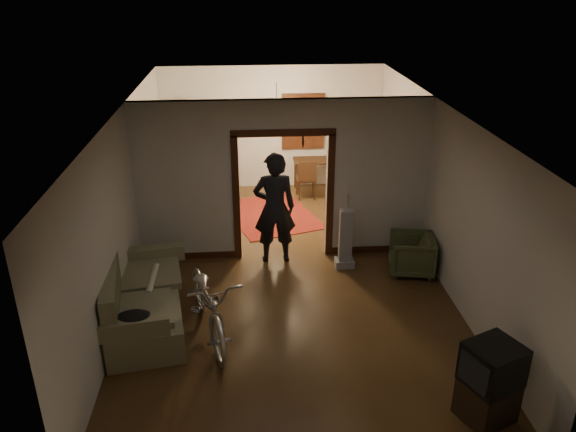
{
  "coord_description": "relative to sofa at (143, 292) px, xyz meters",
  "views": [
    {
      "loc": [
        -0.63,
        -8.24,
        4.7
      ],
      "look_at": [
        0.0,
        -0.3,
        1.2
      ],
      "focal_mm": 35.0,
      "sensor_mm": 36.0,
      "label": 1
    }
  ],
  "objects": [
    {
      "name": "wall_left",
      "position": [
        -0.35,
        1.23,
        0.89
      ],
      "size": [
        0.02,
        8.5,
        2.8
      ],
      "primitive_type": "cube",
      "color": "beige",
      "rests_on": "floor"
    },
    {
      "name": "person",
      "position": [
        1.98,
        1.76,
        0.48
      ],
      "size": [
        0.74,
        0.51,
        1.98
      ],
      "primitive_type": "imported",
      "rotation": [
        0.0,
        0.0,
        3.19
      ],
      "color": "black",
      "rests_on": "floor"
    },
    {
      "name": "oriental_rug",
      "position": [
        2.01,
        3.73,
        -0.5
      ],
      "size": [
        2.21,
        2.53,
        0.02
      ],
      "primitive_type": "cube",
      "rotation": [
        0.0,
        0.0,
        0.31
      ],
      "color": "maroon",
      "rests_on": "floor"
    },
    {
      "name": "partition_wall",
      "position": [
        2.15,
        1.98,
        0.89
      ],
      "size": [
        5.0,
        0.14,
        2.8
      ],
      "primitive_type": "cube",
      "color": "beige",
      "rests_on": "floor"
    },
    {
      "name": "far_window",
      "position": [
        2.85,
        5.44,
        1.04
      ],
      "size": [
        0.98,
        0.06,
        1.28
      ],
      "primitive_type": "cube",
      "color": "black",
      "rests_on": "wall_back"
    },
    {
      "name": "ceiling",
      "position": [
        2.15,
        1.23,
        2.29
      ],
      "size": [
        5.0,
        8.5,
        0.01
      ],
      "primitive_type": "cube",
      "color": "white",
      "rests_on": "floor"
    },
    {
      "name": "crt_tv",
      "position": [
        4.16,
        -2.23,
        0.22
      ],
      "size": [
        0.72,
        0.69,
        0.49
      ],
      "primitive_type": "cube",
      "rotation": [
        0.0,
        0.0,
        0.42
      ],
      "color": "black",
      "rests_on": "tv_stand"
    },
    {
      "name": "locker",
      "position": [
        0.72,
        4.91,
        0.45
      ],
      "size": [
        1.06,
        0.76,
        1.91
      ],
      "primitive_type": "cube",
      "rotation": [
        0.0,
        0.0,
        0.27
      ],
      "color": "#2B351F",
      "rests_on": "floor"
    },
    {
      "name": "desk",
      "position": [
        3.11,
        5.09,
        -0.14
      ],
      "size": [
        1.12,
        0.84,
        0.73
      ],
      "primitive_type": "cube",
      "rotation": [
        0.0,
        0.0,
        -0.32
      ],
      "color": "black",
      "rests_on": "floor"
    },
    {
      "name": "wall_right",
      "position": [
        4.65,
        1.23,
        0.89
      ],
      "size": [
        0.02,
        8.5,
        2.8
      ],
      "primitive_type": "cube",
      "color": "beige",
      "rests_on": "floor"
    },
    {
      "name": "wall_back",
      "position": [
        2.15,
        5.48,
        0.89
      ],
      "size": [
        5.0,
        0.02,
        2.8
      ],
      "primitive_type": "cube",
      "color": "beige",
      "rests_on": "floor"
    },
    {
      "name": "rolled_paper",
      "position": [
        0.1,
        0.3,
        0.02
      ],
      "size": [
        0.1,
        0.81,
        0.1
      ],
      "primitive_type": "cylinder",
      "rotation": [
        1.57,
        0.0,
        0.0
      ],
      "color": "beige",
      "rests_on": "sofa"
    },
    {
      "name": "floor",
      "position": [
        2.15,
        1.23,
        -0.51
      ],
      "size": [
        5.0,
        8.5,
        0.01
      ],
      "primitive_type": "cube",
      "color": "#352211",
      "rests_on": "ground"
    },
    {
      "name": "desk_chair",
      "position": [
        2.86,
        4.65,
        -0.06
      ],
      "size": [
        0.47,
        0.47,
        0.9
      ],
      "primitive_type": "cube",
      "rotation": [
        0.0,
        0.0,
        -0.18
      ],
      "color": "black",
      "rests_on": "floor"
    },
    {
      "name": "vacuum",
      "position": [
        3.17,
        1.43,
        0.02
      ],
      "size": [
        0.34,
        0.28,
        1.06
      ],
      "primitive_type": "cube",
      "rotation": [
        0.0,
        0.0,
        0.07
      ],
      "color": "gray",
      "rests_on": "floor"
    },
    {
      "name": "bicycle",
      "position": [
        0.95,
        -0.39,
        0.02
      ],
      "size": [
        1.19,
        2.11,
        1.05
      ],
      "primitive_type": "imported",
      "rotation": [
        0.0,
        0.0,
        0.26
      ],
      "color": "silver",
      "rests_on": "floor"
    },
    {
      "name": "jacket",
      "position": [
        0.05,
        -0.91,
        0.17
      ],
      "size": [
        0.46,
        0.35,
        0.14
      ],
      "primitive_type": "ellipsoid",
      "color": "black",
      "rests_on": "sofa"
    },
    {
      "name": "light_switch",
      "position": [
        3.2,
        1.91,
        0.74
      ],
      "size": [
        0.08,
        0.01,
        0.12
      ],
      "primitive_type": "cube",
      "color": "silver",
      "rests_on": "partition_wall"
    },
    {
      "name": "door_casing",
      "position": [
        2.15,
        1.98,
        0.59
      ],
      "size": [
        1.74,
        0.2,
        2.32
      ],
      "primitive_type": "cube",
      "color": "#35190C",
      "rests_on": "floor"
    },
    {
      "name": "chandelier",
      "position": [
        2.15,
        3.73,
        1.84
      ],
      "size": [
        0.24,
        0.24,
        0.24
      ],
      "primitive_type": "sphere",
      "color": "#FFE0A5",
      "rests_on": "ceiling"
    },
    {
      "name": "globe",
      "position": [
        0.72,
        4.91,
        1.43
      ],
      "size": [
        0.26,
        0.26,
        0.26
      ],
      "primitive_type": "sphere",
      "color": "#1E5972",
      "rests_on": "locker"
    },
    {
      "name": "armchair",
      "position": [
        4.25,
        1.15,
        -0.18
      ],
      "size": [
        0.85,
        0.84,
        0.67
      ],
      "primitive_type": "imported",
      "rotation": [
        0.0,
        0.0,
        -1.76
      ],
      "color": "#3E4828",
      "rests_on": "floor"
    },
    {
      "name": "sofa",
      "position": [
        0.0,
        0.0,
        0.0
      ],
      "size": [
        1.35,
        2.35,
        1.02
      ],
      "primitive_type": "cube",
      "rotation": [
        0.0,
        0.0,
        0.16
      ],
      "color": "brown",
      "rests_on": "floor"
    },
    {
      "name": "tv_stand",
      "position": [
        4.16,
        -2.23,
        -0.26
      ],
      "size": [
        0.7,
        0.68,
        0.5
      ],
      "primitive_type": "cube",
      "rotation": [
        0.0,
        0.0,
        0.42
      ],
      "color": "black",
      "rests_on": "floor"
    }
  ]
}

